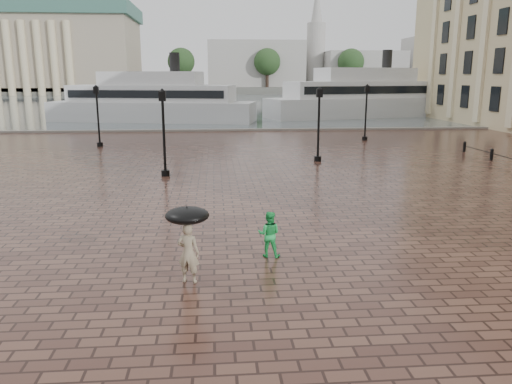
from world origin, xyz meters
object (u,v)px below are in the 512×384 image
Objects in this scene: adult_pedestrian at (188,253)px; ferry_far at (364,97)px; street_lamps at (242,119)px; child_pedestrian at (269,234)px; ferry_near at (152,101)px.

adult_pedestrian is 0.06× the size of ferry_far.
street_lamps is 20.11m from child_pedestrian.
street_lamps is 0.81× the size of ferry_far.
street_lamps is 27.33m from ferry_near.
ferry_far is (17.90, 50.44, 1.87)m from child_pedestrian.
ferry_far is at bearing 22.64° from ferry_near.
ferry_near is (-8.65, 45.85, 1.66)m from child_pedestrian.
child_pedestrian is (2.23, 1.69, -0.11)m from adult_pedestrian.
adult_pedestrian is 2.80m from child_pedestrian.
ferry_near is at bearing 175.03° from ferry_far.
child_pedestrian is 46.69m from ferry_near.
ferry_near is at bearing -65.17° from adult_pedestrian.
adult_pedestrian is (-2.58, -21.73, -1.54)m from street_lamps.
adult_pedestrian is at bearing -69.48° from ferry_near.
ferry_near is at bearing 109.22° from street_lamps.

